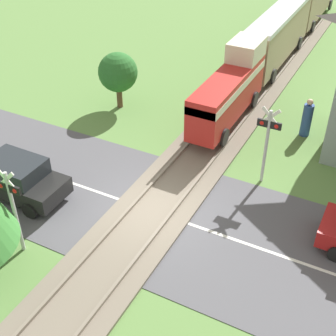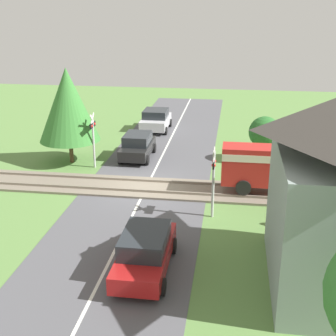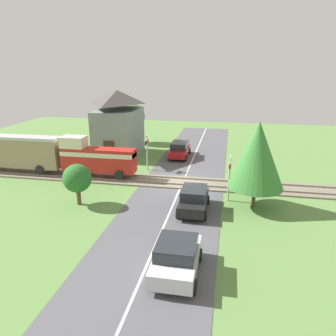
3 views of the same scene
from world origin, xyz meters
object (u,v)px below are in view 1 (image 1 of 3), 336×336
at_px(crossing_signal_west_approach, 12,200).
at_px(crossing_signal_east_approach, 268,136).
at_px(pedestrian_by_station, 307,119).
at_px(car_near_crossing, 17,177).
at_px(train, 285,27).

bearing_deg(crossing_signal_west_approach, crossing_signal_east_approach, 51.38).
xyz_separation_m(crossing_signal_west_approach, pedestrian_by_station, (6.34, 11.36, -1.25)).
xyz_separation_m(car_near_crossing, crossing_signal_west_approach, (2.06, -2.14, 1.26)).
distance_m(car_near_crossing, crossing_signal_east_approach, 9.35).
xyz_separation_m(train, car_near_crossing, (-4.92, -17.36, -1.10)).
xyz_separation_m(crossing_signal_west_approach, crossing_signal_east_approach, (5.72, 7.16, 0.00)).
height_order(crossing_signal_east_approach, pedestrian_by_station, crossing_signal_east_approach).
distance_m(train, car_near_crossing, 18.08).
relative_size(train, pedestrian_by_station, 13.30).
height_order(crossing_signal_west_approach, pedestrian_by_station, crossing_signal_west_approach).
distance_m(train, crossing_signal_west_approach, 19.71).
bearing_deg(pedestrian_by_station, crossing_signal_west_approach, -119.17).
bearing_deg(train, crossing_signal_east_approach, -76.94).
xyz_separation_m(crossing_signal_east_approach, pedestrian_by_station, (0.62, 4.20, -1.25)).
relative_size(car_near_crossing, pedestrian_by_station, 2.13).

